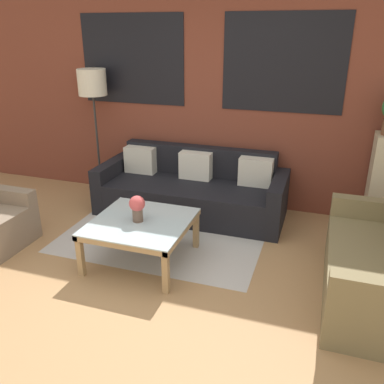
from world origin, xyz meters
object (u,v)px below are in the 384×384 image
(coffee_table, at_px, (141,227))
(drawer_cabinet, at_px, (384,184))
(couch_dark, at_px, (192,191))
(flower_vase, at_px, (137,207))
(settee_vintage, at_px, (383,268))
(floor_lamp, at_px, (93,88))

(coffee_table, distance_m, drawer_cabinet, 2.73)
(couch_dark, height_order, flower_vase, couch_dark)
(couch_dark, xyz_separation_m, drawer_cabinet, (2.19, 0.22, 0.28))
(flower_vase, bearing_deg, drawer_cabinet, 33.04)
(settee_vintage, xyz_separation_m, flower_vase, (-2.22, -0.09, 0.28))
(coffee_table, bearing_deg, couch_dark, 85.51)
(settee_vintage, relative_size, drawer_cabinet, 1.43)
(couch_dark, bearing_deg, flower_vase, -95.42)
(settee_vintage, height_order, floor_lamp, floor_lamp)
(couch_dark, relative_size, coffee_table, 2.48)
(floor_lamp, bearing_deg, coffee_table, -47.98)
(coffee_table, distance_m, flower_vase, 0.22)
(coffee_table, bearing_deg, drawer_cabinet, 33.05)
(couch_dark, bearing_deg, coffee_table, -94.49)
(couch_dark, bearing_deg, settee_vintage, -29.62)
(coffee_table, relative_size, flower_vase, 3.56)
(settee_vintage, relative_size, coffee_table, 1.72)
(coffee_table, bearing_deg, floor_lamp, 132.02)
(floor_lamp, bearing_deg, couch_dark, -7.70)
(couch_dark, distance_m, floor_lamp, 1.85)
(coffee_table, xyz_separation_m, floor_lamp, (-1.31, 1.45, 1.09))
(couch_dark, distance_m, settee_vintage, 2.41)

